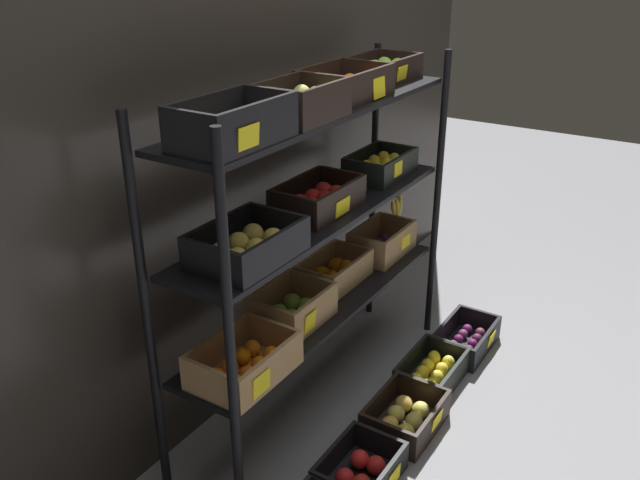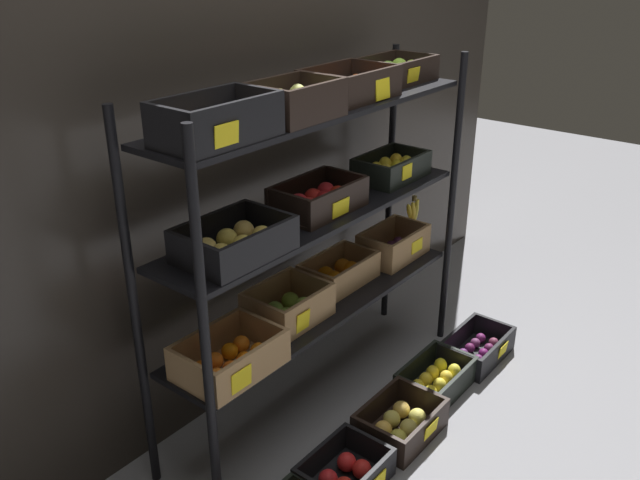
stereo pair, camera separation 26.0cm
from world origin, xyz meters
TOP-DOWN VIEW (x-y plane):
  - ground_plane at (0.00, 0.00)m, footprint 10.00×10.00m
  - storefront_wall at (0.00, 0.37)m, footprint 3.92×0.12m
  - display_rack at (-0.01, -0.00)m, footprint 1.64×0.37m
  - crate_ground_apple_red at (-0.35, -0.40)m, footprint 0.32×0.24m
  - crate_ground_apple_gold at (0.01, -0.40)m, footprint 0.34×0.26m
  - crate_ground_lemon at (0.36, -0.37)m, footprint 0.36×0.23m
  - crate_ground_plum at (0.70, -0.40)m, footprint 0.37×0.23m

SIDE VIEW (x-z plane):
  - ground_plane at x=0.00m, z-range 0.00..0.00m
  - crate_ground_plum at x=0.70m, z-range -0.02..0.11m
  - crate_ground_apple_red at x=-0.35m, z-range -0.01..0.11m
  - crate_ground_apple_gold at x=0.01m, z-range -0.02..0.11m
  - crate_ground_lemon at x=0.36m, z-range -0.01..0.11m
  - display_rack at x=-0.01m, z-range 0.19..1.60m
  - storefront_wall at x=0.00m, z-range 0.00..2.59m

